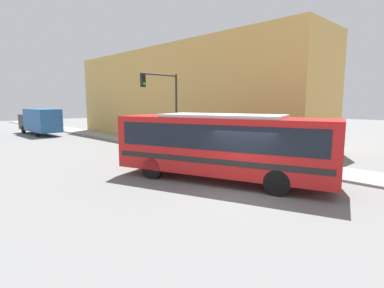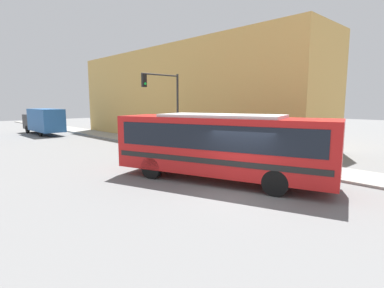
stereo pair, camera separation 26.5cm
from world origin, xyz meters
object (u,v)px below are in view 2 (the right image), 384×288
Objects in this scene: traffic_light_pole at (166,98)px; pedestrian_mid_block at (246,144)px; delivery_truck at (43,120)px; pedestrian_near_corner at (238,143)px; fire_hydrant at (254,156)px; city_bus at (221,143)px.

pedestrian_mid_block is at bearing -70.83° from traffic_light_pole.
delivery_truck is 24.48m from pedestrian_near_corner.
pedestrian_mid_block is (2.01, -5.77, -2.97)m from traffic_light_pole.
traffic_light_pole reaches higher than fire_hydrant.
delivery_truck reaches higher than pedestrian_near_corner.
pedestrian_near_corner is (1.06, 1.97, 0.47)m from fire_hydrant.
pedestrian_mid_block is at bearing -79.19° from delivery_truck.
city_bus is 1.28× the size of delivery_truck.
delivery_truck is 26.27m from fire_hydrant.
delivery_truck is at bearing 97.97° from fire_hydrant.
fire_hydrant is 2.29m from pedestrian_near_corner.
delivery_truck is 25.11m from pedestrian_mid_block.
pedestrian_mid_block reaches higher than fire_hydrant.
delivery_truck is 11.20× the size of fire_hydrant.
traffic_light_pole reaches higher than city_bus.
pedestrian_mid_block is (5.48, 2.56, -0.83)m from city_bus.
pedestrian_near_corner is (4.70, -24.02, -0.64)m from delivery_truck.
fire_hydrant is 0.13× the size of traffic_light_pole.
fire_hydrant is at bearing -82.03° from delivery_truck.
fire_hydrant is at bearing -128.72° from pedestrian_mid_block.
pedestrian_near_corner reaches higher than fire_hydrant.
delivery_truck is 4.79× the size of pedestrian_mid_block.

